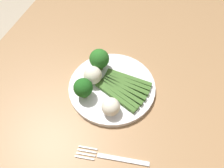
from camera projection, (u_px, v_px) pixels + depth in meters
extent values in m
cube|color=#9E754C|center=(103.00, 110.00, 0.56)|extent=(1.39, 0.83, 0.04)
cylinder|color=#9E754C|center=(198.00, 61.00, 1.17)|extent=(0.07, 0.07, 0.70)
cylinder|color=#9E754C|center=(81.00, 38.00, 1.28)|extent=(0.07, 0.07, 0.70)
cylinder|color=white|center=(112.00, 87.00, 0.58)|extent=(0.24, 0.24, 0.01)
cube|color=#3D6626|center=(115.00, 97.00, 0.54)|extent=(0.07, 0.13, 0.01)
cube|color=#3D6626|center=(118.00, 94.00, 0.54)|extent=(0.07, 0.13, 0.01)
cube|color=#3D6626|center=(121.00, 91.00, 0.55)|extent=(0.06, 0.13, 0.01)
cube|color=#3D6626|center=(124.00, 88.00, 0.56)|extent=(0.05, 0.13, 0.01)
cube|color=#3D6626|center=(126.00, 85.00, 0.56)|extent=(0.04, 0.13, 0.01)
cube|color=#3D6626|center=(128.00, 82.00, 0.57)|extent=(0.03, 0.13, 0.01)
cube|color=#3D6626|center=(129.00, 78.00, 0.58)|extent=(0.03, 0.13, 0.01)
cylinder|color=#568E33|center=(100.00, 66.00, 0.60)|extent=(0.02, 0.02, 0.02)
sphere|color=#286B23|center=(99.00, 59.00, 0.57)|extent=(0.06, 0.06, 0.06)
cylinder|color=#4C7F2B|center=(84.00, 94.00, 0.54)|extent=(0.02, 0.02, 0.02)
sphere|color=#1E5B1C|center=(83.00, 88.00, 0.52)|extent=(0.05, 0.05, 0.05)
sphere|color=white|center=(111.00, 107.00, 0.50)|extent=(0.05, 0.05, 0.05)
sphere|color=silver|center=(93.00, 75.00, 0.56)|extent=(0.05, 0.05, 0.05)
cube|color=silver|center=(123.00, 160.00, 0.46)|extent=(0.02, 0.12, 0.00)
cube|color=silver|center=(89.00, 148.00, 0.48)|extent=(0.01, 0.05, 0.00)
cube|color=silver|center=(88.00, 152.00, 0.47)|extent=(0.01, 0.05, 0.00)
cube|color=silver|center=(88.00, 155.00, 0.47)|extent=(0.01, 0.05, 0.00)
cube|color=silver|center=(87.00, 159.00, 0.46)|extent=(0.01, 0.05, 0.00)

